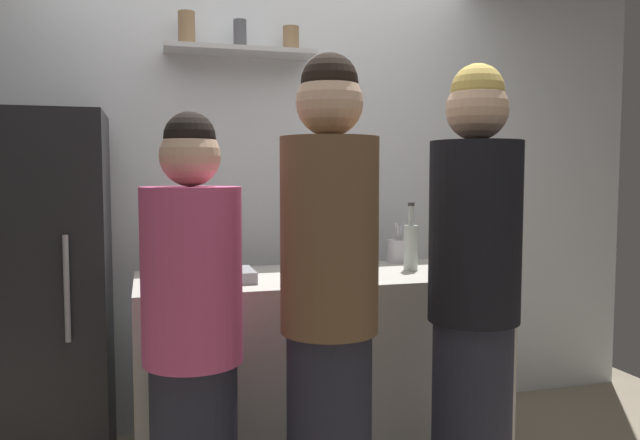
{
  "coord_description": "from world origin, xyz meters",
  "views": [
    {
      "loc": [
        -0.59,
        -2.2,
        1.4
      ],
      "look_at": [
        0.17,
        0.52,
        1.19
      ],
      "focal_mm": 34.85,
      "sensor_mm": 36.0,
      "label": 1
    }
  ],
  "objects": [
    {
      "name": "back_wall_assembly",
      "position": [
        -0.0,
        1.25,
        1.3
      ],
      "size": [
        4.8,
        0.32,
        2.6
      ],
      "color": "white",
      "rests_on": "ground"
    },
    {
      "name": "refrigerator",
      "position": [
        -1.11,
        0.85,
        0.84
      ],
      "size": [
        0.67,
        0.61,
        1.68
      ],
      "color": "black",
      "rests_on": "ground"
    },
    {
      "name": "counter",
      "position": [
        0.17,
        0.52,
        0.47
      ],
      "size": [
        1.64,
        0.67,
        0.94
      ],
      "primitive_type": "cube",
      "color": "#B7B2A8",
      "rests_on": "ground"
    },
    {
      "name": "baking_pan",
      "position": [
        -0.32,
        0.44,
        0.96
      ],
      "size": [
        0.34,
        0.24,
        0.05
      ],
      "primitive_type": "cube",
      "color": "gray",
      "rests_on": "counter"
    },
    {
      "name": "utensil_holder",
      "position": [
        0.66,
        0.78,
        1.0
      ],
      "size": [
        0.11,
        0.11,
        0.22
      ],
      "color": "#B2B2B7",
      "rests_on": "counter"
    },
    {
      "name": "wine_bottle_dark_glass",
      "position": [
        0.33,
        0.77,
        1.06
      ],
      "size": [
        0.08,
        0.08,
        0.32
      ],
      "color": "black",
      "rests_on": "counter"
    },
    {
      "name": "wine_bottle_pale_glass",
      "position": [
        0.61,
        0.51,
        1.06
      ],
      "size": [
        0.07,
        0.07,
        0.32
      ],
      "color": "#B2BFB2",
      "rests_on": "counter"
    },
    {
      "name": "water_bottle_plastic",
      "position": [
        0.13,
        0.5,
        1.03
      ],
      "size": [
        0.09,
        0.09,
        0.2
      ],
      "color": "silver",
      "rests_on": "counter"
    },
    {
      "name": "person_blonde",
      "position": [
        0.58,
        -0.14,
        0.9
      ],
      "size": [
        0.34,
        0.34,
        1.8
      ],
      "rotation": [
        0.0,
        0.0,
        6.11
      ],
      "color": "#262633",
      "rests_on": "ground"
    },
    {
      "name": "person_brown_jacket",
      "position": [
        0.01,
        -0.16,
        0.91
      ],
      "size": [
        0.34,
        0.34,
        1.81
      ],
      "rotation": [
        0.0,
        0.0,
        1.19
      ],
      "color": "#262633",
      "rests_on": "ground"
    },
    {
      "name": "person_pink_top",
      "position": [
        -0.45,
        -0.08,
        0.79
      ],
      "size": [
        0.34,
        0.34,
        1.61
      ],
      "rotation": [
        0.0,
        0.0,
        0.49
      ],
      "color": "#262633",
      "rests_on": "ground"
    }
  ]
}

